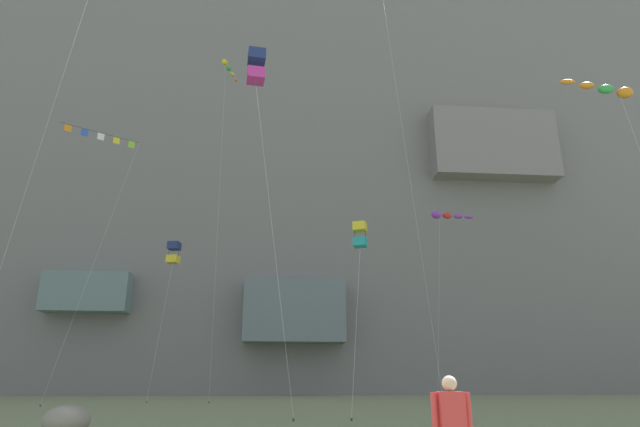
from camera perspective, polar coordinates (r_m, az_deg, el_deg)
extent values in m
cube|color=slate|center=(81.96, -2.87, 7.25)|extent=(180.00, 22.76, 73.04)
cube|color=slate|center=(66.52, -24.20, -8.03)|extent=(9.64, 3.89, 4.53)
cube|color=slate|center=(61.79, -2.84, -10.74)|extent=(11.78, 3.76, 7.18)
cube|color=gray|center=(75.12, 18.37, 6.93)|extent=(17.06, 4.74, 9.74)
ellipsoid|color=gray|center=(17.83, -26.21, -19.85)|extent=(1.76, 1.72, 0.88)
cube|color=#DB3838|center=(7.91, 14.32, -20.49)|extent=(0.38, 0.23, 0.54)
sphere|color=beige|center=(7.90, 14.10, -17.74)|extent=(0.21, 0.21, 0.21)
cylinder|color=#DB3838|center=(7.84, 12.55, -20.63)|extent=(0.09, 0.09, 0.52)
cylinder|color=#DB3838|center=(7.99, 16.06, -20.32)|extent=(0.09, 0.09, 0.52)
cube|color=yellow|center=(28.84, 4.41, -1.48)|extent=(0.89, 0.89, 0.49)
cube|color=teal|center=(28.60, 4.45, -3.20)|extent=(0.89, 0.89, 0.49)
cylinder|color=black|center=(28.77, 5.05, -2.35)|extent=(0.02, 0.02, 1.31)
cylinder|color=black|center=(28.67, 3.81, -2.32)|extent=(0.02, 0.02, 1.31)
cylinder|color=silver|center=(25.21, 4.06, -11.58)|extent=(1.38, 5.06, 8.48)
cylinder|color=#4C3823|center=(22.50, 3.51, -21.78)|extent=(0.08, 0.08, 0.12)
ellipsoid|color=purple|center=(52.27, 12.72, -0.13)|extent=(1.07, 0.93, 0.80)
ellipsoid|color=red|center=(52.78, 13.87, -0.22)|extent=(1.05, 0.79, 0.66)
ellipsoid|color=purple|center=(53.31, 15.00, -0.30)|extent=(1.03, 0.64, 0.51)
ellipsoid|color=purple|center=(53.85, 16.10, -0.38)|extent=(1.01, 0.49, 0.36)
cylinder|color=silver|center=(47.65, 13.01, -9.10)|extent=(2.98, 5.14, 16.90)
cylinder|color=#4C3823|center=(44.27, 12.92, -19.53)|extent=(0.08, 0.08, 0.12)
cylinder|color=silver|center=(36.37, 9.55, 6.24)|extent=(1.52, 4.32, 32.44)
cylinder|color=#4C3823|center=(31.41, 13.60, -20.27)|extent=(0.08, 0.08, 0.12)
cube|color=navy|center=(49.80, -15.81, -3.46)|extent=(1.19, 1.19, 0.70)
cube|color=yellow|center=(49.51, -15.93, -4.90)|extent=(1.19, 1.19, 0.70)
cylinder|color=black|center=(49.56, -15.36, -4.20)|extent=(0.03, 0.03, 1.88)
cylinder|color=black|center=(49.74, -16.38, -4.16)|extent=(0.03, 0.03, 1.88)
cylinder|color=silver|center=(45.72, -17.16, -11.68)|extent=(0.20, 5.78, 11.74)
cylinder|color=#4C3823|center=(42.69, -18.62, -19.15)|extent=(0.08, 0.08, 0.12)
cylinder|color=silver|center=(33.46, -28.10, 8.10)|extent=(1.71, 3.56, 29.91)
cube|color=navy|center=(29.84, -7.01, 16.79)|extent=(1.05, 1.05, 0.65)
cube|color=#CC3399|center=(29.17, -7.11, 14.85)|extent=(1.05, 1.05, 0.65)
cylinder|color=black|center=(29.48, -6.21, 15.82)|extent=(0.03, 0.03, 1.76)
cylinder|color=black|center=(29.53, -7.91, 15.84)|extent=(0.03, 0.03, 1.76)
cylinder|color=silver|center=(24.40, -5.36, -1.25)|extent=(2.26, 2.28, 16.87)
cylinder|color=#4C3823|center=(22.30, -2.95, -21.82)|extent=(0.08, 0.08, 0.12)
ellipsoid|color=yellow|center=(54.38, -10.49, 16.11)|extent=(0.84, 0.97, 0.69)
ellipsoid|color=green|center=(54.96, -10.07, 15.51)|extent=(0.74, 0.92, 0.58)
ellipsoid|color=yellow|center=(55.54, -9.66, 14.93)|extent=(0.63, 0.86, 0.48)
ellipsoid|color=orange|center=(56.14, -9.26, 14.35)|extent=(0.52, 0.81, 0.37)
cylinder|color=silver|center=(45.55, -11.13, 0.64)|extent=(0.95, 4.28, 31.48)
cylinder|color=#4C3823|center=(41.09, -12.17, -19.73)|extent=(0.08, 0.08, 0.12)
cylinder|color=black|center=(44.86, -23.01, 8.19)|extent=(5.13, 3.20, 0.03)
cube|color=#8CCC33|center=(45.23, -20.10, 7.17)|extent=(0.48, 0.34, 0.57)
cube|color=yellow|center=(44.96, -21.57, 7.50)|extent=(0.48, 0.34, 0.57)
cube|color=white|center=(44.73, -23.06, 7.83)|extent=(0.45, 0.30, 0.57)
cube|color=blue|center=(44.53, -24.56, 8.15)|extent=(0.46, 0.31, 0.57)
cube|color=orange|center=(44.36, -26.08, 8.47)|extent=(0.46, 0.32, 0.57)
cylinder|color=silver|center=(41.30, -23.50, -4.44)|extent=(3.27, 3.32, 20.15)
cylinder|color=#4C3823|center=(39.44, -28.53, -18.14)|extent=(0.08, 0.08, 0.12)
ellipsoid|color=orange|center=(36.09, 30.63, 11.41)|extent=(1.11, 0.73, 0.77)
ellipsoid|color=green|center=(35.43, 29.04, 11.92)|extent=(1.09, 0.61, 0.64)
ellipsoid|color=orange|center=(34.80, 27.38, 12.45)|extent=(1.07, 0.49, 0.52)
ellipsoid|color=orange|center=(34.20, 25.65, 12.98)|extent=(1.05, 0.37, 0.40)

